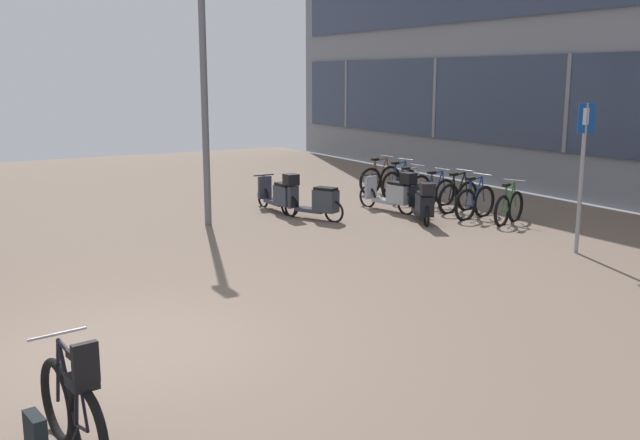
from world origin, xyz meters
TOP-DOWN VIEW (x-y plane):
  - ground at (1.43, 0.00)m, footprint 21.00×40.00m
  - bicycle_foreground at (-1.04, -2.20)m, footprint 0.60×1.41m
  - bicycle_rack_00 at (8.80, 2.99)m, footprint 1.26×0.56m
  - bicycle_rack_01 at (8.55, 3.76)m, footprint 1.36×0.48m
  - bicycle_rack_02 at (8.74, 4.53)m, footprint 1.35×0.48m
  - bicycle_rack_03 at (8.73, 5.30)m, footprint 1.26×0.48m
  - bicycle_rack_04 at (8.56, 6.07)m, footprint 1.31×0.48m
  - bicycle_rack_05 at (8.79, 6.83)m, footprint 1.38×0.50m
  - bicycle_rack_06 at (8.72, 7.60)m, footprint 1.42×0.48m
  - scooter_near at (5.17, 6.37)m, footprint 0.52×1.87m
  - scooter_mid at (7.46, 5.25)m, footprint 0.65×1.73m
  - scooter_far at (5.51, 5.30)m, footprint 0.88×1.51m
  - scooter_extra at (7.31, 3.97)m, footprint 1.02×1.62m
  - parking_sign at (7.98, 0.50)m, footprint 0.40×0.07m
  - lamp_post at (3.28, 5.97)m, footprint 0.20×0.52m

SIDE VIEW (x-z plane):
  - ground at x=1.43m, z-range -0.09..0.04m
  - bicycle_rack_03 at x=8.73m, z-range -0.14..0.79m
  - bicycle_rack_00 at x=8.80m, z-range -0.14..0.80m
  - bicycle_rack_04 at x=8.56m, z-range -0.14..0.81m
  - bicycle_rack_02 at x=8.74m, z-range -0.15..0.83m
  - bicycle_rack_01 at x=8.55m, z-range -0.15..0.84m
  - bicycle_rack_05 at x=8.79m, z-range -0.15..0.85m
  - bicycle_rack_06 at x=8.72m, z-range -0.15..0.86m
  - scooter_far at x=5.51m, z-range 0.01..0.76m
  - bicycle_foreground at x=-1.04m, z-range -0.16..0.95m
  - scooter_extra at x=7.31m, z-range -0.05..0.88m
  - scooter_mid at x=7.46m, z-range -0.05..0.92m
  - scooter_near at x=5.17m, z-range -0.05..0.92m
  - parking_sign at x=7.98m, z-range 0.30..2.89m
  - lamp_post at x=3.28m, z-range 0.32..5.62m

